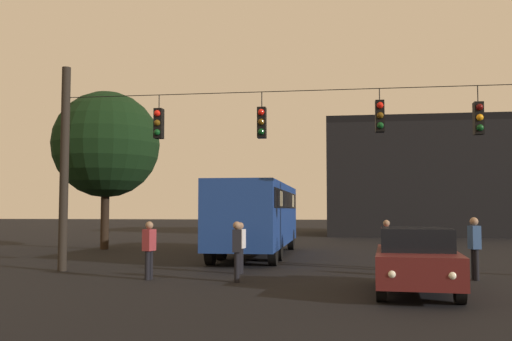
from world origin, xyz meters
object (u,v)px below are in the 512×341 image
object	(u,v)px
pedestrian_crossing_center	(149,247)
pedestrian_trailing	(237,248)
car_near_right	(416,259)
tree_left_silhouette	(106,145)
pedestrian_crossing_left	(240,245)
pedestrian_near_bus	(475,244)
city_bus	(257,212)
pedestrian_crossing_right	(387,242)

from	to	relation	value
pedestrian_crossing_center	pedestrian_trailing	world-z (taller)	pedestrian_trailing
car_near_right	tree_left_silhouette	world-z (taller)	tree_left_silhouette
pedestrian_crossing_left	pedestrian_near_bus	xyz separation A→B (m)	(6.71, -0.65, 0.11)
car_near_right	tree_left_silhouette	xyz separation A→B (m)	(-13.28, 13.22, 4.39)
car_near_right	pedestrian_crossing_left	size ratio (longest dim) A/B	2.84
pedestrian_near_bus	city_bus	bearing A→B (deg)	133.82
pedestrian_crossing_right	pedestrian_trailing	distance (m)	5.67
pedestrian_trailing	pedestrian_crossing_right	bearing A→B (deg)	41.42
car_near_right	tree_left_silhouette	bearing A→B (deg)	135.12
pedestrian_crossing_center	pedestrian_near_bus	distance (m)	9.06
pedestrian_crossing_center	city_bus	bearing A→B (deg)	77.96
tree_left_silhouette	pedestrian_crossing_center	bearing A→B (deg)	-61.81
city_bus	tree_left_silhouette	xyz separation A→B (m)	(-8.06, 3.00, 3.32)
tree_left_silhouette	pedestrian_near_bus	bearing A→B (deg)	-34.50
pedestrian_crossing_center	pedestrian_crossing_right	xyz separation A→B (m)	(6.79, 3.56, -0.00)
pedestrian_trailing	pedestrian_crossing_left	bearing A→B (deg)	97.22
city_bus	pedestrian_trailing	world-z (taller)	city_bus
pedestrian_near_bus	tree_left_silhouette	distance (m)	18.92
pedestrian_crossing_right	tree_left_silhouette	bearing A→B (deg)	148.27
pedestrian_crossing_right	pedestrian_trailing	xyz separation A→B (m)	(-4.26, -3.75, 0.01)
city_bus	pedestrian_near_bus	size ratio (longest dim) A/B	6.34
car_near_right	pedestrian_crossing_left	bearing A→B (deg)	144.37
city_bus	pedestrian_crossing_left	world-z (taller)	city_bus
pedestrian_trailing	pedestrian_near_bus	bearing A→B (deg)	11.78
city_bus	pedestrian_trailing	size ratio (longest dim) A/B	6.76
pedestrian_crossing_left	pedestrian_crossing_center	world-z (taller)	pedestrian_crossing_center
city_bus	pedestrian_crossing_right	world-z (taller)	city_bus
city_bus	car_near_right	world-z (taller)	city_bus
city_bus	car_near_right	bearing A→B (deg)	-62.93
pedestrian_crossing_center	pedestrian_near_bus	world-z (taller)	pedestrian_near_bus
pedestrian_crossing_left	pedestrian_trailing	world-z (taller)	pedestrian_trailing
pedestrian_crossing_left	tree_left_silhouette	xyz separation A→B (m)	(-8.50, 9.80, 4.31)
car_near_right	pedestrian_crossing_right	world-z (taller)	pedestrian_crossing_right
pedestrian_near_bus	tree_left_silhouette	world-z (taller)	tree_left_silhouette
pedestrian_crossing_left	pedestrian_trailing	distance (m)	2.02
pedestrian_crossing_center	pedestrian_trailing	distance (m)	2.54
pedestrian_crossing_right	pedestrian_near_bus	xyz separation A→B (m)	(2.20, -2.41, 0.08)
pedestrian_trailing	tree_left_silhouette	xyz separation A→B (m)	(-8.75, 11.80, 4.27)
pedestrian_near_bus	pedestrian_trailing	bearing A→B (deg)	-168.22
pedestrian_near_bus	pedestrian_trailing	size ratio (longest dim) A/B	1.07
car_near_right	tree_left_silhouette	size ratio (longest dim) A/B	0.57
tree_left_silhouette	pedestrian_crossing_right	bearing A→B (deg)	-31.73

